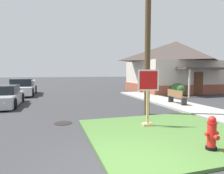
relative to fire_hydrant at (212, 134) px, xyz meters
name	(u,v)px	position (x,y,z in m)	size (l,w,h in m)	color
ground_plane	(132,171)	(-2.30, -0.26, -0.49)	(160.00, 160.00, 0.00)	#333335
grass_corner_patch	(167,133)	(-0.26, 1.63, -0.45)	(5.18, 4.88, 0.08)	#477033
sidewalk_strip	(184,106)	(3.53, 5.71, -0.43)	(2.20, 16.30, 0.12)	#9E9B93
fire_hydrant	(212,134)	(0.00, 0.00, 0.00)	(0.38, 0.34, 0.87)	black
stop_sign	(148,98)	(-0.51, 2.52, 0.61)	(0.76, 0.35, 2.08)	tan
manhole_cover	(63,123)	(-3.49, 4.06, -0.48)	(0.70, 0.70, 0.02)	black
parked_sedan_silver	(3,97)	(-6.78, 9.35, 0.05)	(2.02, 4.29, 1.25)	#ADB2B7
pickup_truck_white	(23,88)	(-6.42, 15.08, 0.12)	(2.04, 5.04, 1.48)	silver
street_bench	(176,96)	(3.44, 6.37, 0.09)	(0.41, 1.49, 0.85)	brown
utility_pole	(148,13)	(0.50, 4.58, 4.35)	(1.51, 0.27, 9.29)	#4C3823
corner_house	(176,66)	(8.80, 14.16, 2.24)	(9.31, 8.54, 5.32)	brown
shrub_near_porch	(178,90)	(6.50, 10.51, 0.05)	(1.31, 1.31, 1.07)	#386E33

